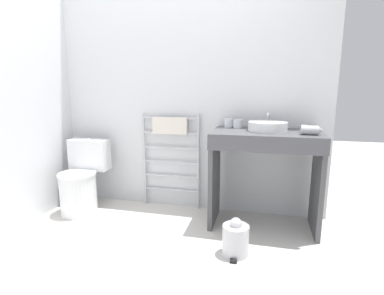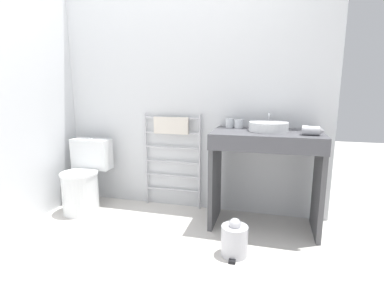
{
  "view_description": "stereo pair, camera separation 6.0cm",
  "coord_description": "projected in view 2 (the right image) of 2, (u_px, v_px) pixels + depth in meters",
  "views": [
    {
      "loc": [
        0.81,
        -1.69,
        1.27
      ],
      "look_at": [
        0.22,
        0.71,
        0.77
      ],
      "focal_mm": 28.0,
      "sensor_mm": 36.0,
      "label": 1
    },
    {
      "loc": [
        0.87,
        -1.68,
        1.27
      ],
      "look_at": [
        0.22,
        0.71,
        0.77
      ],
      "focal_mm": 28.0,
      "sensor_mm": 36.0,
      "label": 2
    }
  ],
  "objects": [
    {
      "name": "trash_bin",
      "position": [
        234.0,
        240.0,
        2.28
      ],
      "size": [
        0.2,
        0.24,
        0.3
      ],
      "color": "silver",
      "rests_on": "ground_plane"
    },
    {
      "name": "wall_side",
      "position": [
        24.0,
        92.0,
        2.77
      ],
      "size": [
        0.12,
        1.89,
        2.45
      ],
      "primitive_type": "cube",
      "color": "silver",
      "rests_on": "ground_plane"
    },
    {
      "name": "wall_back",
      "position": [
        187.0,
        91.0,
        3.07
      ],
      "size": [
        2.87,
        0.12,
        2.45
      ],
      "primitive_type": "cube",
      "color": "silver",
      "rests_on": "ground_plane"
    },
    {
      "name": "ground_plane",
      "position": [
        134.0,
        274.0,
        2.06
      ],
      "size": [
        12.0,
        12.0,
        0.0
      ],
      "primitive_type": "plane",
      "color": "silver"
    },
    {
      "name": "cup_near_edge",
      "position": [
        239.0,
        124.0,
        2.82
      ],
      "size": [
        0.08,
        0.08,
        0.08
      ],
      "color": "white",
      "rests_on": "vanity_counter"
    },
    {
      "name": "hair_dryer",
      "position": [
        311.0,
        130.0,
        2.42
      ],
      "size": [
        0.18,
        0.17,
        0.08
      ],
      "color": "#B7B7BC",
      "rests_on": "vanity_counter"
    },
    {
      "name": "faucet",
      "position": [
        269.0,
        118.0,
        2.79
      ],
      "size": [
        0.02,
        0.1,
        0.15
      ],
      "color": "silver",
      "rests_on": "vanity_counter"
    },
    {
      "name": "toilet",
      "position": [
        84.0,
        180.0,
        3.1
      ],
      "size": [
        0.42,
        0.51,
        0.74
      ],
      "color": "white",
      "rests_on": "ground_plane"
    },
    {
      "name": "towel_radiator",
      "position": [
        172.0,
        143.0,
        3.11
      ],
      "size": [
        0.62,
        0.06,
        1.0
      ],
      "color": "silver",
      "rests_on": "ground_plane"
    },
    {
      "name": "cup_near_wall",
      "position": [
        230.0,
        123.0,
        2.87
      ],
      "size": [
        0.08,
        0.08,
        0.09
      ],
      "color": "white",
      "rests_on": "vanity_counter"
    },
    {
      "name": "sink_basin",
      "position": [
        268.0,
        126.0,
        2.63
      ],
      "size": [
        0.34,
        0.34,
        0.08
      ],
      "color": "white",
      "rests_on": "vanity_counter"
    },
    {
      "name": "vanity_counter",
      "position": [
        265.0,
        164.0,
        2.65
      ],
      "size": [
        0.95,
        0.55,
        0.89
      ],
      "color": "#4C4C51",
      "rests_on": "ground_plane"
    }
  ]
}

